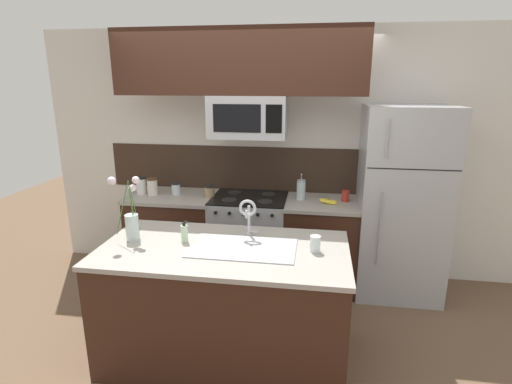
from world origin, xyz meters
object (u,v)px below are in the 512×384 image
Objects in this scene: stove_range at (249,239)px; drinking_glass at (315,244)px; storage_jar_squat at (209,192)px; french_press at (301,190)px; refrigerator at (401,203)px; sink_faucet at (248,213)px; storage_jar_tall at (141,185)px; dish_soap_bottle at (184,233)px; coffee_tin at (345,196)px; flower_vase at (131,220)px; banana_bunch at (328,201)px; storage_jar_short at (176,189)px; microwave at (249,117)px; storage_jar_medium at (152,187)px.

drinking_glass reaches higher than stove_range.
storage_jar_squat is at bearing -177.86° from stove_range.
stove_range is at bearing -173.44° from french_press.
sink_faucet is (-1.33, -1.05, 0.18)m from refrigerator.
dish_soap_bottle is (0.88, -1.19, -0.02)m from storage_jar_tall.
drinking_glass is at bearing -1.71° from dish_soap_bottle.
coffee_tin is at bearing 53.75° from sink_faucet.
storage_jar_squat and drinking_glass have the same top height.
storage_jar_squat is 1.00× the size of drinking_glass.
flower_vase is (-0.68, -1.22, 0.61)m from stove_range.
coffee_tin is (0.17, 0.11, 0.03)m from banana_bunch.
coffee_tin is at bearing 1.39° from storage_jar_tall.
coffee_tin is (-0.53, 0.03, 0.04)m from refrigerator.
refrigerator is at bearing -0.25° from storage_jar_short.
banana_bunch is 0.20m from coffee_tin.
dish_soap_bottle is (-0.28, -1.20, 0.52)m from stove_range.
refrigerator reaches higher than storage_jar_tall.
dish_soap_bottle is at bearing -122.67° from french_press.
banana_bunch is at bearing 57.17° from sink_faucet.
storage_jar_short is 1.03× the size of storage_jar_squat.
french_press is at bearing 57.33° from dish_soap_bottle.
dish_soap_bottle reaches higher than drinking_glass.
storage_jar_medium is at bearing -179.72° from microwave.
stove_range is 1.25× the size of microwave.
coffee_tin is (0.96, 0.07, -0.77)m from microwave.
storage_jar_medium is at bearing -177.81° from coffee_tin.
storage_jar_squat is at bearing -178.93° from refrigerator.
storage_jar_tall is at bearing 178.29° from banana_bunch.
stove_range is 0.93m from banana_bunch.
coffee_tin is at bearing 4.22° from microwave.
microwave is at bearing 177.20° from banana_bunch.
refrigerator is at bearing -2.36° from french_press.
refrigerator reaches higher than dish_soap_bottle.
storage_jar_tall is 0.59× the size of sink_faucet.
refrigerator is at bearing 56.88° from drinking_glass.
microwave is 1.48× the size of flower_vase.
banana_bunch is 0.31m from french_press.
flower_vase is at bearing -119.77° from microwave.
stove_range is at bearing -179.23° from refrigerator.
stove_range is 1.57m from refrigerator.
flower_vase is at bearing -119.34° from stove_range.
drinking_glass is (0.51, -0.19, -0.14)m from sink_faucet.
banana_bunch is at bearing -2.09° from storage_jar_squat.
refrigerator reaches higher than french_press.
sink_faucet is at bearing -80.43° from microwave.
french_press is 0.53× the size of flower_vase.
banana_bunch is (1.21, -0.04, -0.04)m from storage_jar_squat.
microwave reaches higher than sink_faucet.
french_press is at bearing 8.82° from microwave.
sink_faucet is 2.60× the size of drinking_glass.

